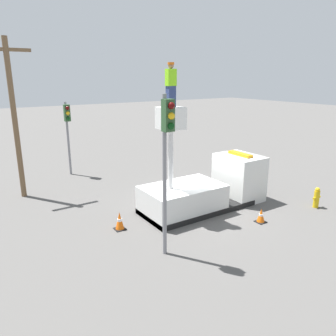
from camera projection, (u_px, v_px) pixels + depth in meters
The scene contains 9 objects.
ground_plane at pixel (197, 209), 15.46m from camera, with size 120.00×120.00×0.00m, color #565451.
bucket_truck at pixel (206, 189), 15.51m from camera, with size 6.19×2.32×4.83m.
worker at pixel (171, 85), 13.12m from camera, with size 0.40×0.26×1.75m.
traffic_light_pole at pixel (167, 146), 10.43m from camera, with size 0.34×0.57×5.53m.
traffic_light_across at pixel (68, 124), 19.94m from camera, with size 0.34×0.57×4.56m.
fire_hydrant at pixel (317, 198), 15.53m from camera, with size 0.50×0.26×1.00m.
traffic_cone_rear at pixel (120, 221), 13.32m from camera, with size 0.44×0.44×0.76m.
traffic_cone_curbside at pixel (261, 216), 13.99m from camera, with size 0.42×0.42×0.62m.
utility_pole at pixel (14, 114), 15.98m from camera, with size 2.20×0.26×7.85m.
Camera 1 is at (-9.02, -11.26, 6.05)m, focal length 35.00 mm.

